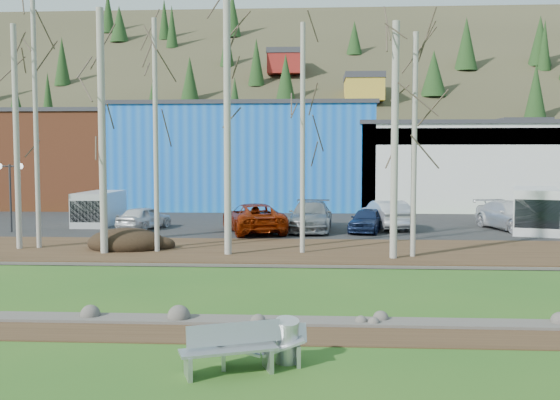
# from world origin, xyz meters

# --- Properties ---
(ground) EXTENTS (200.00, 200.00, 0.00)m
(ground) POSITION_xyz_m (0.00, 0.00, 0.00)
(ground) COLOR #255319
(ground) RESTS_ON ground
(dirt_strip) EXTENTS (80.00, 1.80, 0.03)m
(dirt_strip) POSITION_xyz_m (0.00, 2.10, 0.01)
(dirt_strip) COLOR #382616
(dirt_strip) RESTS_ON ground
(near_bank_rocks) EXTENTS (80.00, 0.80, 0.50)m
(near_bank_rocks) POSITION_xyz_m (0.00, 3.10, 0.00)
(near_bank_rocks) COLOR #47423D
(near_bank_rocks) RESTS_ON ground
(river) EXTENTS (80.00, 8.00, 0.90)m
(river) POSITION_xyz_m (0.00, 7.20, 0.00)
(river) COLOR black
(river) RESTS_ON ground
(far_bank_rocks) EXTENTS (80.00, 0.80, 0.46)m
(far_bank_rocks) POSITION_xyz_m (0.00, 11.30, 0.00)
(far_bank_rocks) COLOR #47423D
(far_bank_rocks) RESTS_ON ground
(far_bank) EXTENTS (80.00, 7.00, 0.15)m
(far_bank) POSITION_xyz_m (0.00, 14.50, 0.07)
(far_bank) COLOR #382616
(far_bank) RESTS_ON ground
(parking_lot) EXTENTS (80.00, 14.00, 0.14)m
(parking_lot) POSITION_xyz_m (0.00, 25.00, 0.07)
(parking_lot) COLOR black
(parking_lot) RESTS_ON ground
(building_brick) EXTENTS (16.32, 12.24, 7.80)m
(building_brick) POSITION_xyz_m (-24.00, 39.00, 3.91)
(building_brick) COLOR brown
(building_brick) RESTS_ON ground
(building_blue) EXTENTS (20.40, 12.24, 8.30)m
(building_blue) POSITION_xyz_m (-6.00, 39.00, 4.16)
(building_blue) COLOR blue
(building_blue) RESTS_ON ground
(building_white) EXTENTS (18.36, 12.24, 6.80)m
(building_white) POSITION_xyz_m (12.00, 38.98, 3.41)
(building_white) COLOR silver
(building_white) RESTS_ON ground
(hillside) EXTENTS (160.00, 72.00, 35.00)m
(hillside) POSITION_xyz_m (0.00, 84.00, 17.50)
(hillside) COLOR #312F1D
(hillside) RESTS_ON ground
(bench_intact) EXTENTS (1.95, 1.17, 0.94)m
(bench_intact) POSITION_xyz_m (-1.93, -0.52, 0.47)
(bench_intact) COLOR #AAADAF
(bench_intact) RESTS_ON ground
(bench_damaged) EXTENTS (1.82, 0.84, 0.78)m
(bench_damaged) POSITION_xyz_m (-1.37, -0.03, 0.39)
(bench_damaged) COLOR #AAADAF
(bench_damaged) RESTS_ON ground
(litter_bin) EXTENTS (0.58, 0.58, 0.82)m
(litter_bin) POSITION_xyz_m (-0.86, 0.13, 0.41)
(litter_bin) COLOR #AAADAF
(litter_bin) RESTS_ON ground
(dirt_mound) EXTENTS (3.40, 2.40, 0.67)m
(dirt_mound) POSITION_xyz_m (-8.56, 14.36, 0.48)
(dirt_mound) COLOR black
(dirt_mound) RESTS_ON far_bank
(birch_0) EXTENTS (0.24, 0.24, 9.68)m
(birch_0) POSITION_xyz_m (-13.25, 14.15, 4.99)
(birch_0) COLOR beige
(birch_0) RESTS_ON far_bank
(birch_1) EXTENTS (0.20, 0.20, 11.32)m
(birch_1) POSITION_xyz_m (-12.49, 14.42, 5.81)
(birch_1) COLOR beige
(birch_1) RESTS_ON far_bank
(birch_2) EXTENTS (0.30, 0.30, 10.06)m
(birch_2) POSITION_xyz_m (-9.11, 13.12, 5.18)
(birch_2) COLOR beige
(birch_2) RESTS_ON far_bank
(birch_3) EXTENTS (0.21, 0.21, 9.76)m
(birch_3) POSITION_xyz_m (-7.03, 13.71, 5.03)
(birch_3) COLOR beige
(birch_3) RESTS_ON far_bank
(birch_4) EXTENTS (0.29, 0.29, 10.62)m
(birch_4) POSITION_xyz_m (-3.90, 13.08, 5.46)
(birch_4) COLOR beige
(birch_4) RESTS_ON far_bank
(birch_5) EXTENTS (0.20, 0.20, 9.51)m
(birch_5) POSITION_xyz_m (-0.85, 13.74, 4.90)
(birch_5) COLOR beige
(birch_5) RESTS_ON far_bank
(birch_6) EXTENTS (0.22, 0.22, 8.92)m
(birch_6) POSITION_xyz_m (3.61, 12.97, 4.61)
(birch_6) COLOR beige
(birch_6) RESTS_ON far_bank
(birch_7) EXTENTS (0.29, 0.29, 9.25)m
(birch_7) POSITION_xyz_m (2.78, 12.48, 4.78)
(birch_7) COLOR beige
(birch_7) RESTS_ON far_bank
(street_lamp) EXTENTS (1.40, 0.45, 3.68)m
(street_lamp) POSITION_xyz_m (-16.50, 19.90, 3.03)
(street_lamp) COLOR #262628
(street_lamp) RESTS_ON parking_lot
(car_0) EXTENTS (2.60, 4.07, 1.29)m
(car_0) POSITION_xyz_m (-9.81, 21.67, 0.79)
(car_0) COLOR silver
(car_0) RESTS_ON parking_lot
(car_1) EXTENTS (4.18, 6.13, 1.56)m
(car_1) POSITION_xyz_m (-3.61, 20.50, 0.92)
(car_1) COLOR #952707
(car_1) RESTS_ON parking_lot
(car_2) EXTENTS (2.52, 5.59, 1.59)m
(car_2) POSITION_xyz_m (-0.58, 21.52, 0.94)
(car_2) COLOR gray
(car_2) RESTS_ON parking_lot
(car_3) EXTENTS (2.52, 4.08, 1.30)m
(car_3) POSITION_xyz_m (2.44, 21.04, 0.79)
(car_3) COLOR #19274D
(car_3) RESTS_ON parking_lot
(car_4) EXTENTS (2.64, 5.07, 1.59)m
(car_4) POSITION_xyz_m (3.61, 22.68, 0.94)
(car_4) COLOR silver
(car_4) RESTS_ON parking_lot
(car_5) EXTENTS (3.46, 5.81, 1.58)m
(car_5) POSITION_xyz_m (10.45, 22.44, 0.93)
(car_5) COLOR silver
(car_5) RESTS_ON parking_lot
(van_white) EXTENTS (3.70, 5.75, 2.33)m
(van_white) POSITION_xyz_m (11.42, 21.64, 1.31)
(van_white) COLOR white
(van_white) RESTS_ON parking_lot
(van_grey) EXTENTS (1.88, 4.46, 1.95)m
(van_grey) POSITION_xyz_m (-13.06, 23.55, 1.11)
(van_grey) COLOR silver
(van_grey) RESTS_ON parking_lot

